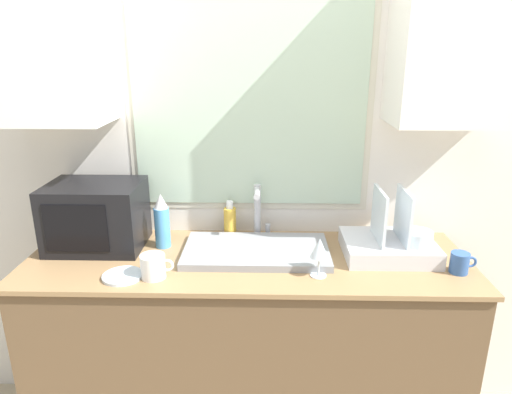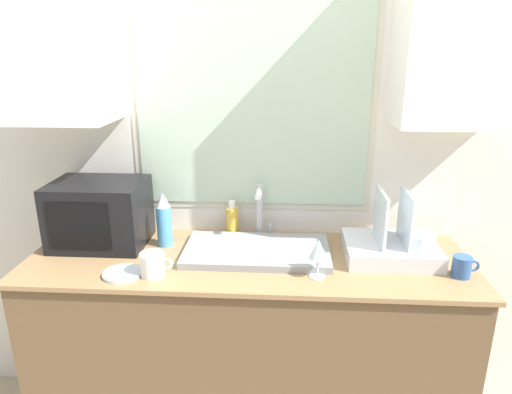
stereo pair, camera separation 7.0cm
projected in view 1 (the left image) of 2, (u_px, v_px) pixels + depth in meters
The scene contains 12 objects.
countertop at pixel (248, 350), 2.09m from camera, with size 1.87×0.62×0.94m.
wall_back at pixel (249, 135), 2.07m from camera, with size 6.00×0.38×2.60m.
sink_basin at pixel (256, 251), 1.97m from camera, with size 0.62×0.34×0.03m.
faucet at pixel (258, 208), 2.10m from camera, with size 0.08×0.15×0.25m.
microwave at pixel (96, 216), 2.01m from camera, with size 0.40×0.31×0.29m.
dish_rack at pixel (391, 243), 1.94m from camera, with size 0.38×0.31×0.29m.
spray_bottle at pixel (162, 222), 2.01m from camera, with size 0.07×0.07×0.25m.
soap_bottle at pixel (230, 221), 2.14m from camera, with size 0.06×0.06×0.17m.
mug_near_sink at pixel (153, 266), 1.76m from camera, with size 0.13×0.10×0.09m.
wine_glass at pixel (319, 249), 1.75m from camera, with size 0.07×0.07×0.16m.
mug_by_rack at pixel (460, 263), 1.80m from camera, with size 0.10×0.07×0.08m.
small_plate at pixel (123, 276), 1.77m from camera, with size 0.16×0.16×0.01m.
Camera 1 is at (0.08, -1.47, 1.79)m, focal length 32.00 mm.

